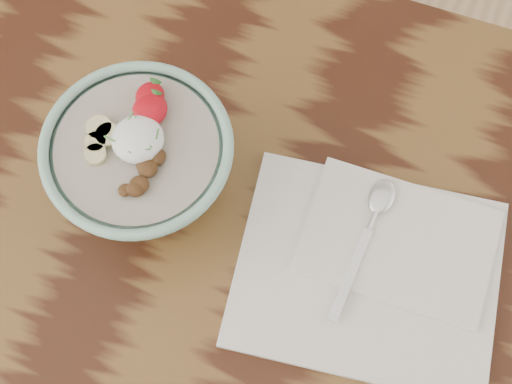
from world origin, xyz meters
TOP-DOWN VIEW (x-y plane):
  - table at (0.00, 0.00)cm, footprint 160.00×90.00cm
  - breakfast_bowl at (1.33, 9.68)cm, footprint 20.16×20.16cm
  - napkin at (28.58, 8.79)cm, footprint 31.03×26.18cm
  - spoon at (26.90, 14.05)cm, footprint 3.27×17.65cm

SIDE VIEW (x-z plane):
  - table at x=0.00cm, z-range 28.20..103.20cm
  - napkin at x=28.58cm, z-range 74.86..76.62cm
  - spoon at x=26.90cm, z-range 76.69..77.60cm
  - breakfast_bowl at x=1.33cm, z-range 75.10..88.50cm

